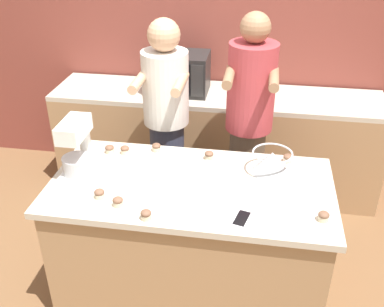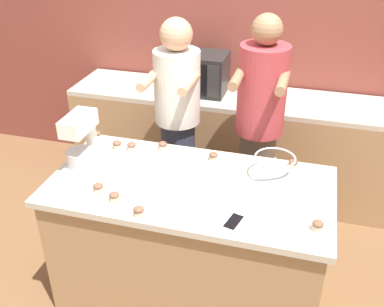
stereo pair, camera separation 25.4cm
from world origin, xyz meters
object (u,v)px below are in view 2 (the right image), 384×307
at_px(cupcake_2, 97,135).
at_px(cupcake_5, 114,197).
at_px(cupcake_4, 132,146).
at_px(cell_phone, 234,222).
at_px(cupcake_6, 139,211).
at_px(cupcake_1, 318,225).
at_px(cupcake_7, 98,188).
at_px(cupcake_8, 163,145).
at_px(mixing_bowl, 274,166).
at_px(cupcake_0, 213,156).
at_px(baking_tray, 186,170).
at_px(microwave_oven, 197,73).
at_px(person_right, 259,132).
at_px(person_left, 178,126).
at_px(stand_mixer, 82,145).
at_px(cupcake_9, 293,164).
at_px(cupcake_3, 117,145).

relative_size(cupcake_2, cupcake_5, 1.00).
bearing_deg(cupcake_4, cell_phone, -35.69).
relative_size(cell_phone, cupcake_6, 2.71).
bearing_deg(cupcake_1, cupcake_7, 179.57).
xyz_separation_m(cupcake_6, cupcake_8, (-0.11, 0.72, 0.00)).
distance_m(mixing_bowl, cupcake_0, 0.41).
bearing_deg(cupcake_1, baking_tray, 156.50).
bearing_deg(baking_tray, cupcake_2, 160.42).
height_order(cupcake_5, cupcake_6, same).
bearing_deg(cupcake_1, mixing_bowl, 122.17).
height_order(mixing_bowl, cupcake_1, mixing_bowl).
distance_m(microwave_oven, cupcake_0, 1.13).
xyz_separation_m(microwave_oven, cupcake_1, (1.06, -1.58, -0.16)).
distance_m(person_right, baking_tray, 0.70).
relative_size(cell_phone, cupcake_7, 2.71).
relative_size(mixing_bowl, cupcake_8, 4.25).
height_order(cupcake_2, cupcake_8, same).
height_order(person_left, stand_mixer, person_left).
distance_m(cupcake_1, cupcake_7, 1.22).
bearing_deg(person_left, cupcake_0, -48.14).
xyz_separation_m(person_left, cupcake_9, (0.86, -0.37, 0.03)).
distance_m(stand_mixer, cupcake_1, 1.44).
relative_size(mixing_bowl, cupcake_7, 4.25).
xyz_separation_m(person_left, cupcake_8, (0.01, -0.36, 0.03)).
height_order(cupcake_2, cupcake_9, same).
relative_size(baking_tray, microwave_oven, 0.68).
height_order(mixing_bowl, cupcake_8, mixing_bowl).
bearing_deg(microwave_oven, cell_phone, -68.77).
bearing_deg(cupcake_3, cupcake_9, 3.41).
xyz_separation_m(cupcake_4, cupcake_6, (0.31, -0.65, 0.00)).
bearing_deg(cupcake_7, cupcake_0, 43.64).
distance_m(cupcake_4, cupcake_7, 0.51).
height_order(microwave_oven, cupcake_4, microwave_oven).
xyz_separation_m(baking_tray, cupcake_8, (-0.23, 0.24, 0.01)).
height_order(baking_tray, cupcake_1, cupcake_1).
bearing_deg(cupcake_0, cupcake_3, -177.83).
xyz_separation_m(cupcake_1, cupcake_4, (-1.22, 0.52, 0.00)).
bearing_deg(cupcake_2, cupcake_8, -2.26).
bearing_deg(stand_mixer, cupcake_1, -9.04).
bearing_deg(cupcake_5, cupcake_0, 53.77).
relative_size(cupcake_3, cupcake_6, 1.00).
bearing_deg(cupcake_3, cell_phone, -32.19).
height_order(mixing_bowl, baking_tray, mixing_bowl).
xyz_separation_m(stand_mixer, cupcake_6, (0.50, -0.36, -0.13)).
height_order(cupcake_2, cupcake_4, same).
distance_m(microwave_oven, cupcake_4, 1.09).
distance_m(cupcake_0, cupcake_3, 0.66).
height_order(cupcake_5, cupcake_8, same).
relative_size(cell_phone, cupcake_4, 2.71).
distance_m(cupcake_0, cupcake_2, 0.85).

